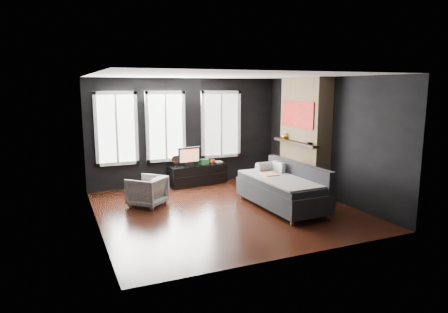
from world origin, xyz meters
name	(u,v)px	position (x,y,z in m)	size (l,w,h in m)	color
floor	(225,210)	(0.00, 0.00, 0.00)	(5.00, 5.00, 0.00)	black
ceiling	(225,75)	(0.00, 0.00, 2.70)	(5.00, 5.00, 0.00)	white
wall_back	(186,132)	(0.00, 2.50, 1.35)	(5.00, 0.02, 2.70)	black
wall_left	(94,153)	(-2.50, 0.00, 1.35)	(0.02, 5.00, 2.70)	black
wall_right	(328,138)	(2.50, 0.00, 1.35)	(0.02, 5.00, 2.70)	black
windows	(169,91)	(-0.45, 2.46, 2.38)	(4.00, 0.16, 1.76)	white
fireplace	(305,136)	(2.30, 0.60, 1.35)	(0.70, 1.62, 2.70)	#93724C
sofa	(281,186)	(1.10, -0.37, 0.47)	(1.09, 2.18, 0.94)	#27272A
stripe_pillow	(279,171)	(1.32, 0.12, 0.68)	(0.09, 0.39, 0.39)	gray
armchair	(147,190)	(-1.40, 0.91, 0.35)	(0.68, 0.63, 0.70)	silver
media_console	(198,175)	(0.20, 2.24, 0.26)	(1.51, 0.47, 0.52)	black
monitor	(189,155)	(-0.04, 2.17, 0.79)	(0.60, 0.13, 0.53)	black
desk_fan	(176,161)	(-0.38, 2.19, 0.67)	(0.22, 0.22, 0.31)	#A4A4A4
mug	(213,161)	(0.61, 2.23, 0.59)	(0.13, 0.11, 0.13)	#EA4F22
book	(215,158)	(0.73, 2.36, 0.64)	(0.18, 0.02, 0.25)	gray
storage_box	(204,162)	(0.37, 2.23, 0.58)	(0.24, 0.15, 0.13)	#286A38
mantel_vase	(285,135)	(2.05, 1.05, 1.31)	(0.17, 0.18, 0.17)	gold
mantel_clock	(309,143)	(2.05, 0.05, 1.25)	(0.13, 0.13, 0.04)	black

